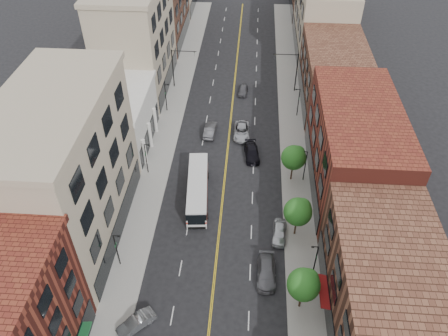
% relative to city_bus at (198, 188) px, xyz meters
% --- Properties ---
extents(ground, '(220.00, 220.00, 0.00)m').
position_rel_city_bus_xyz_m(ground, '(3.29, -19.56, -1.74)').
color(ground, black).
rests_on(ground, ground).
extents(sidewalk_left, '(4.00, 110.00, 0.15)m').
position_rel_city_bus_xyz_m(sidewalk_left, '(-6.71, 15.44, -1.66)').
color(sidewalk_left, gray).
rests_on(sidewalk_left, ground).
extents(sidewalk_right, '(4.00, 110.00, 0.15)m').
position_rel_city_bus_xyz_m(sidewalk_right, '(13.29, 15.44, -1.66)').
color(sidewalk_right, gray).
rests_on(sidewalk_right, ground).
extents(bldg_l_tanoffice, '(10.00, 22.00, 18.00)m').
position_rel_city_bus_xyz_m(bldg_l_tanoffice, '(-13.71, -6.56, 7.26)').
color(bldg_l_tanoffice, tan).
rests_on(bldg_l_tanoffice, ground).
extents(bldg_l_white, '(10.00, 14.00, 8.00)m').
position_rel_city_bus_xyz_m(bldg_l_white, '(-13.71, 11.44, 2.26)').
color(bldg_l_white, silver).
rests_on(bldg_l_white, ground).
extents(bldg_l_far_a, '(10.00, 20.00, 18.00)m').
position_rel_city_bus_xyz_m(bldg_l_far_a, '(-13.71, 28.44, 7.26)').
color(bldg_l_far_a, tan).
rests_on(bldg_l_far_a, ground).
extents(bldg_l_far_b, '(10.00, 20.00, 15.00)m').
position_rel_city_bus_xyz_m(bldg_l_far_b, '(-13.71, 48.44, 5.76)').
color(bldg_l_far_b, '#552F22').
rests_on(bldg_l_far_b, ground).
extents(bldg_r_near, '(10.00, 26.00, 10.00)m').
position_rel_city_bus_xyz_m(bldg_r_near, '(20.29, -19.56, 3.26)').
color(bldg_r_near, '#552F22').
rests_on(bldg_r_near, ground).
extents(bldg_r_mid, '(10.00, 22.00, 12.00)m').
position_rel_city_bus_xyz_m(bldg_r_mid, '(20.29, 4.44, 4.26)').
color(bldg_r_mid, maroon).
rests_on(bldg_r_mid, ground).
extents(bldg_r_far_a, '(10.00, 20.00, 10.00)m').
position_rel_city_bus_xyz_m(bldg_r_far_a, '(20.29, 25.44, 3.26)').
color(bldg_r_far_a, '#552F22').
rests_on(bldg_r_far_a, ground).
extents(bldg_r_far_b, '(10.00, 22.00, 14.00)m').
position_rel_city_bus_xyz_m(bldg_r_far_b, '(20.29, 46.44, 5.26)').
color(bldg_r_far_b, tan).
rests_on(bldg_r_far_b, ground).
extents(tree_r_1, '(3.40, 3.40, 5.59)m').
position_rel_city_bus_xyz_m(tree_r_1, '(12.68, -15.49, 2.39)').
color(tree_r_1, black).
rests_on(tree_r_1, sidewalk_right).
extents(tree_r_2, '(3.40, 3.40, 5.59)m').
position_rel_city_bus_xyz_m(tree_r_2, '(12.68, -5.49, 2.39)').
color(tree_r_2, black).
rests_on(tree_r_2, sidewalk_right).
extents(tree_r_3, '(3.40, 3.40, 5.59)m').
position_rel_city_bus_xyz_m(tree_r_3, '(12.68, 4.51, 2.39)').
color(tree_r_3, black).
rests_on(tree_r_3, sidewalk_right).
extents(lamp_l_1, '(0.81, 0.55, 5.05)m').
position_rel_city_bus_xyz_m(lamp_l_1, '(-7.66, -11.56, 1.23)').
color(lamp_l_1, black).
rests_on(lamp_l_1, sidewalk_left).
extents(lamp_l_2, '(0.81, 0.55, 5.05)m').
position_rel_city_bus_xyz_m(lamp_l_2, '(-7.66, 4.44, 1.23)').
color(lamp_l_2, black).
rests_on(lamp_l_2, sidewalk_left).
extents(lamp_l_3, '(0.81, 0.55, 5.05)m').
position_rel_city_bus_xyz_m(lamp_l_3, '(-7.66, 20.44, 1.23)').
color(lamp_l_3, black).
rests_on(lamp_l_3, sidewalk_left).
extents(lamp_r_1, '(0.81, 0.55, 5.05)m').
position_rel_city_bus_xyz_m(lamp_r_1, '(14.24, -11.56, 1.23)').
color(lamp_r_1, black).
rests_on(lamp_r_1, sidewalk_right).
extents(lamp_r_2, '(0.81, 0.55, 5.05)m').
position_rel_city_bus_xyz_m(lamp_r_2, '(14.24, 4.44, 1.23)').
color(lamp_r_2, black).
rests_on(lamp_r_2, sidewalk_right).
extents(lamp_r_3, '(0.81, 0.55, 5.05)m').
position_rel_city_bus_xyz_m(lamp_r_3, '(14.24, 20.44, 1.23)').
color(lamp_r_3, black).
rests_on(lamp_r_3, sidewalk_right).
extents(signal_mast_left, '(4.49, 0.18, 7.20)m').
position_rel_city_bus_xyz_m(signal_mast_left, '(-6.98, 28.44, 2.91)').
color(signal_mast_left, black).
rests_on(signal_mast_left, sidewalk_left).
extents(signal_mast_right, '(4.49, 0.18, 7.20)m').
position_rel_city_bus_xyz_m(signal_mast_right, '(13.56, 28.44, 2.91)').
color(signal_mast_right, black).
rests_on(signal_mast_right, sidewalk_right).
extents(city_bus, '(3.56, 11.80, 2.99)m').
position_rel_city_bus_xyz_m(city_bus, '(0.00, 0.00, 0.00)').
color(city_bus, silver).
rests_on(city_bus, ground).
extents(car_angle_b, '(3.98, 3.83, 1.35)m').
position_rel_city_bus_xyz_m(car_angle_b, '(-4.11, -19.00, -1.06)').
color(car_angle_b, '#909397').
rests_on(car_angle_b, ground).
extents(car_parked_mid, '(2.11, 5.13, 1.49)m').
position_rel_city_bus_xyz_m(car_parked_mid, '(9.09, -11.97, -0.99)').
color(car_parked_mid, '#535358').
rests_on(car_parked_mid, ground).
extents(car_parked_far, '(2.04, 4.38, 1.45)m').
position_rel_city_bus_xyz_m(car_parked_far, '(10.69, -6.02, -1.01)').
color(car_parked_far, silver).
rests_on(car_parked_far, ground).
extents(car_lane_behind, '(1.88, 4.75, 1.54)m').
position_rel_city_bus_xyz_m(car_lane_behind, '(0.26, 14.41, -0.97)').
color(car_lane_behind, '#424246').
rests_on(car_lane_behind, ground).
extents(car_lane_a, '(2.63, 5.17, 1.44)m').
position_rel_city_bus_xyz_m(car_lane_a, '(6.98, 9.21, -1.02)').
color(car_lane_a, black).
rests_on(car_lane_a, ground).
extents(car_lane_b, '(2.59, 5.44, 1.50)m').
position_rel_city_bus_xyz_m(car_lane_b, '(5.24, 14.44, -0.99)').
color(car_lane_b, '#A6A8AE').
rests_on(car_lane_b, ground).
extents(car_lane_c, '(1.95, 3.99, 1.31)m').
position_rel_city_bus_xyz_m(car_lane_c, '(5.02, 27.03, -1.08)').
color(car_lane_c, '#4F4E53').
rests_on(car_lane_c, ground).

